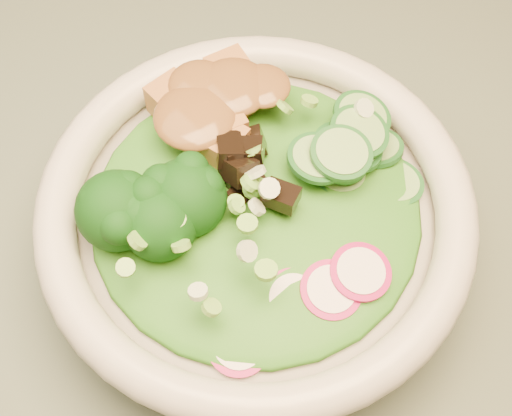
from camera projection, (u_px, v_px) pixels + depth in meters
floor at (259, 396)px, 1.25m from camera, size 4.00×4.00×0.00m
dining_table at (262, 225)px, 0.70m from camera, size 1.20×0.80×0.75m
salad_bowl at (256, 223)px, 0.52m from camera, size 0.31×0.31×0.08m
lettuce_bed at (256, 207)px, 0.50m from camera, size 0.23×0.23×0.03m
broccoli_florets at (159, 237)px, 0.46m from camera, size 0.10×0.09×0.05m
radish_slices at (312, 293)px, 0.46m from camera, size 0.13×0.06×0.02m
cucumber_slices at (352, 159)px, 0.50m from camera, size 0.09×0.09×0.04m
mushroom_heap at (247, 179)px, 0.49m from camera, size 0.09×0.09×0.05m
tofu_cubes at (215, 119)px, 0.52m from camera, size 0.11×0.08×0.04m
peanut_sauce at (214, 106)px, 0.50m from camera, size 0.08×0.06×0.02m
scallion_garnish at (256, 186)px, 0.47m from camera, size 0.22×0.22×0.03m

